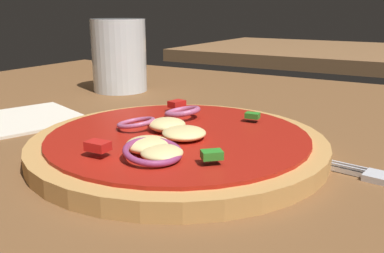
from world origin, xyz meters
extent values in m
cube|color=brown|center=(0.00, 0.00, 0.02)|extent=(1.16, 0.88, 0.04)
cylinder|color=tan|center=(0.00, -0.03, 0.04)|extent=(0.26, 0.26, 0.01)
cylinder|color=#A81C11|center=(0.00, -0.03, 0.05)|extent=(0.23, 0.23, 0.00)
ellipsoid|color=#F4DB8E|center=(0.02, -0.09, 0.06)|extent=(0.03, 0.03, 0.01)
ellipsoid|color=#F4DB8E|center=(0.01, -0.03, 0.06)|extent=(0.04, 0.04, 0.01)
ellipsoid|color=#F4DB8E|center=(-0.01, -0.02, 0.06)|extent=(0.03, 0.03, 0.01)
ellipsoid|color=#F4DB8E|center=(0.01, -0.08, 0.06)|extent=(0.03, 0.03, 0.01)
torus|color=#93386B|center=(0.02, -0.09, 0.06)|extent=(0.06, 0.06, 0.01)
torus|color=#B25984|center=(-0.03, 0.02, 0.06)|extent=(0.04, 0.04, 0.01)
torus|color=#B25984|center=(-0.04, -0.03, 0.06)|extent=(0.04, 0.04, 0.01)
cube|color=red|center=(-0.02, -0.11, 0.06)|extent=(0.02, 0.01, 0.01)
cube|color=#2D8C28|center=(0.04, 0.04, 0.06)|extent=(0.01, 0.01, 0.01)
cube|color=#2D8C28|center=(0.06, -0.08, 0.06)|extent=(0.02, 0.02, 0.01)
cube|color=red|center=(-0.05, 0.04, 0.06)|extent=(0.02, 0.02, 0.01)
cube|color=silver|center=(0.16, 0.00, 0.04)|extent=(0.02, 0.02, 0.01)
cube|color=silver|center=(0.14, 0.01, 0.04)|extent=(0.03, 0.01, 0.00)
cube|color=silver|center=(0.14, 0.01, 0.04)|extent=(0.03, 0.01, 0.00)
cube|color=silver|center=(0.14, 0.00, 0.04)|extent=(0.03, 0.01, 0.00)
cube|color=silver|center=(0.14, 0.00, 0.04)|extent=(0.03, 0.01, 0.00)
cylinder|color=silver|center=(-0.24, 0.18, 0.09)|extent=(0.08, 0.08, 0.11)
cylinder|color=#9E510F|center=(-0.24, 0.18, 0.08)|extent=(0.07, 0.07, 0.08)
cylinder|color=white|center=(-0.24, 0.18, 0.13)|extent=(0.07, 0.07, 0.02)
cube|color=silver|center=(-0.21, -0.02, 0.04)|extent=(0.15, 0.14, 0.00)
cube|color=brown|center=(-0.19, 1.08, 0.02)|extent=(0.75, 0.62, 0.04)
camera|label=1|loc=(0.19, -0.33, 0.16)|focal=39.46mm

